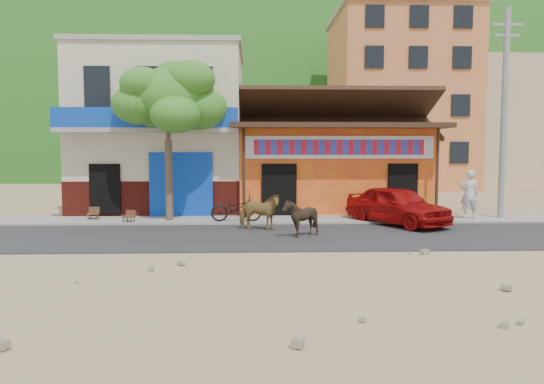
{
  "coord_description": "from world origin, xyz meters",
  "views": [
    {
      "loc": [
        -1.44,
        -14.16,
        2.86
      ],
      "look_at": [
        -0.82,
        3.0,
        1.4
      ],
      "focal_mm": 35.0,
      "sensor_mm": 36.0,
      "label": 1
    }
  ],
  "objects_px": {
    "scooter": "(236,208)",
    "cafe_chair_right": "(93,208)",
    "utility_pole": "(504,114)",
    "pedestrian": "(469,194)",
    "cow_tan": "(259,212)",
    "red_car": "(397,205)",
    "cafe_chair_left": "(129,211)",
    "tree": "(168,140)",
    "cow_dark": "(301,218)"
  },
  "relations": [
    {
      "from": "scooter",
      "to": "cafe_chair_right",
      "type": "height_order",
      "value": "scooter"
    },
    {
      "from": "utility_pole",
      "to": "pedestrian",
      "type": "bearing_deg",
      "value": -172.32
    },
    {
      "from": "utility_pole",
      "to": "cow_tan",
      "type": "relative_size",
      "value": 5.39
    },
    {
      "from": "utility_pole",
      "to": "cafe_chair_right",
      "type": "xyz_separation_m",
      "value": [
        -15.72,
        0.05,
        -3.57
      ]
    },
    {
      "from": "red_car",
      "to": "utility_pole",
      "type": "bearing_deg",
      "value": -15.98
    },
    {
      "from": "cow_tan",
      "to": "utility_pole",
      "type": "bearing_deg",
      "value": -61.1
    },
    {
      "from": "cafe_chair_right",
      "to": "cow_tan",
      "type": "bearing_deg",
      "value": -24.55
    },
    {
      "from": "cafe_chair_left",
      "to": "cafe_chair_right",
      "type": "height_order",
      "value": "cafe_chair_right"
    },
    {
      "from": "scooter",
      "to": "cafe_chair_left",
      "type": "relative_size",
      "value": 2.37
    },
    {
      "from": "red_car",
      "to": "cafe_chair_right",
      "type": "xyz_separation_m",
      "value": [
        -11.31,
        1.25,
        -0.2
      ]
    },
    {
      "from": "tree",
      "to": "scooter",
      "type": "distance_m",
      "value": 3.6
    },
    {
      "from": "scooter",
      "to": "pedestrian",
      "type": "height_order",
      "value": "pedestrian"
    },
    {
      "from": "red_car",
      "to": "pedestrian",
      "type": "relative_size",
      "value": 2.22
    },
    {
      "from": "tree",
      "to": "cow_dark",
      "type": "bearing_deg",
      "value": -37.01
    },
    {
      "from": "utility_pole",
      "to": "pedestrian",
      "type": "height_order",
      "value": "utility_pole"
    },
    {
      "from": "scooter",
      "to": "cafe_chair_right",
      "type": "bearing_deg",
      "value": 81.12
    },
    {
      "from": "cafe_chair_left",
      "to": "red_car",
      "type": "bearing_deg",
      "value": 10.69
    },
    {
      "from": "utility_pole",
      "to": "red_car",
      "type": "bearing_deg",
      "value": -164.77
    },
    {
      "from": "cafe_chair_left",
      "to": "pedestrian",
      "type": "bearing_deg",
      "value": 15.93
    },
    {
      "from": "utility_pole",
      "to": "cafe_chair_right",
      "type": "distance_m",
      "value": 16.12
    },
    {
      "from": "pedestrian",
      "to": "red_car",
      "type": "bearing_deg",
      "value": 31.67
    },
    {
      "from": "cow_dark",
      "to": "utility_pole",
      "type": "bearing_deg",
      "value": 121.56
    },
    {
      "from": "utility_pole",
      "to": "cow_dark",
      "type": "height_order",
      "value": "utility_pole"
    },
    {
      "from": "utility_pole",
      "to": "cow_dark",
      "type": "bearing_deg",
      "value": -155.56
    },
    {
      "from": "cow_dark",
      "to": "cow_tan",
      "type": "bearing_deg",
      "value": -130.47
    },
    {
      "from": "cafe_chair_right",
      "to": "scooter",
      "type": "bearing_deg",
      "value": -11.93
    },
    {
      "from": "cow_tan",
      "to": "red_car",
      "type": "xyz_separation_m",
      "value": [
        5.04,
        1.09,
        0.08
      ]
    },
    {
      "from": "utility_pole",
      "to": "scooter",
      "type": "height_order",
      "value": "utility_pole"
    },
    {
      "from": "tree",
      "to": "red_car",
      "type": "xyz_separation_m",
      "value": [
        8.39,
        -1.0,
        -2.37
      ]
    },
    {
      "from": "red_car",
      "to": "cafe_chair_right",
      "type": "height_order",
      "value": "red_car"
    },
    {
      "from": "tree",
      "to": "cow_tan",
      "type": "xyz_separation_m",
      "value": [
        3.36,
        -2.09,
        -2.45
      ]
    },
    {
      "from": "tree",
      "to": "utility_pole",
      "type": "height_order",
      "value": "utility_pole"
    },
    {
      "from": "cow_dark",
      "to": "red_car",
      "type": "bearing_deg",
      "value": 130.9
    },
    {
      "from": "tree",
      "to": "scooter",
      "type": "height_order",
      "value": "tree"
    },
    {
      "from": "red_car",
      "to": "scooter",
      "type": "distance_m",
      "value": 5.89
    },
    {
      "from": "pedestrian",
      "to": "cafe_chair_left",
      "type": "distance_m",
      "value": 12.89
    },
    {
      "from": "cow_tan",
      "to": "cow_dark",
      "type": "xyz_separation_m",
      "value": [
        1.29,
        -1.41,
        -0.02
      ]
    },
    {
      "from": "utility_pole",
      "to": "cafe_chair_left",
      "type": "bearing_deg",
      "value": -177.18
    },
    {
      "from": "tree",
      "to": "utility_pole",
      "type": "bearing_deg",
      "value": 0.9
    },
    {
      "from": "cow_dark",
      "to": "cafe_chair_left",
      "type": "relative_size",
      "value": 1.55
    },
    {
      "from": "pedestrian",
      "to": "cafe_chair_left",
      "type": "height_order",
      "value": "pedestrian"
    },
    {
      "from": "cow_tan",
      "to": "cafe_chair_right",
      "type": "relative_size",
      "value": 1.73
    },
    {
      "from": "cafe_chair_left",
      "to": "scooter",
      "type": "bearing_deg",
      "value": 13.61
    },
    {
      "from": "cow_dark",
      "to": "scooter",
      "type": "bearing_deg",
      "value": -137.68
    },
    {
      "from": "pedestrian",
      "to": "cafe_chair_right",
      "type": "xyz_separation_m",
      "value": [
        -14.39,
        0.23,
        -0.51
      ]
    },
    {
      "from": "tree",
      "to": "utility_pole",
      "type": "relative_size",
      "value": 0.75
    },
    {
      "from": "red_car",
      "to": "cafe_chair_left",
      "type": "bearing_deg",
      "value": 145.87
    },
    {
      "from": "utility_pole",
      "to": "cow_dark",
      "type": "xyz_separation_m",
      "value": [
        -8.15,
        -3.7,
        -3.47
      ]
    },
    {
      "from": "cow_tan",
      "to": "cow_dark",
      "type": "height_order",
      "value": "cow_tan"
    },
    {
      "from": "tree",
      "to": "utility_pole",
      "type": "distance_m",
      "value": 12.84
    }
  ]
}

